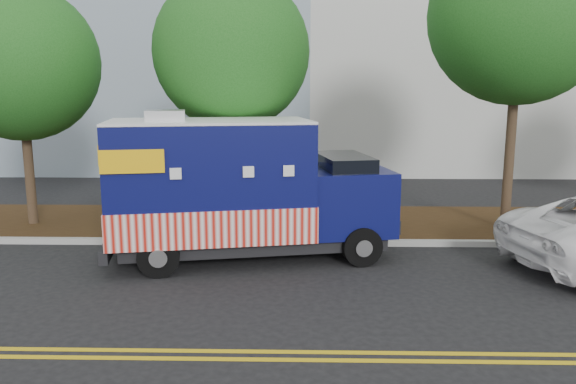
{
  "coord_description": "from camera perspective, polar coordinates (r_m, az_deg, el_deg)",
  "views": [
    {
      "loc": [
        1.62,
        -12.33,
        3.94
      ],
      "look_at": [
        1.32,
        0.6,
        1.52
      ],
      "focal_mm": 35.0,
      "sensor_mm": 36.0,
      "label": 1
    }
  ],
  "objects": [
    {
      "name": "mulch_strip",
      "position": [
        16.37,
        -4.39,
        -3.09
      ],
      "size": [
        120.0,
        4.0,
        0.15
      ],
      "primitive_type": "cube",
      "color": "black",
      "rests_on": "ground"
    },
    {
      "name": "food_truck",
      "position": [
        12.96,
        -5.28,
        -0.03
      ],
      "size": [
        6.86,
        3.58,
        3.45
      ],
      "rotation": [
        0.0,
        0.0,
        0.19
      ],
      "color": "black",
      "rests_on": "ground"
    },
    {
      "name": "sign_post",
      "position": [
        14.83,
        -9.31,
        -0.19
      ],
      "size": [
        0.06,
        0.06,
        2.4
      ],
      "primitive_type": "cube",
      "color": "#473828",
      "rests_on": "ground"
    },
    {
      "name": "centerline_far",
      "position": [
        8.73,
        -9.9,
        -16.34
      ],
      "size": [
        120.0,
        0.1,
        0.01
      ],
      "primitive_type": "cube",
      "color": "gold",
      "rests_on": "ground"
    },
    {
      "name": "curb",
      "position": [
        14.35,
        -5.22,
        -5.07
      ],
      "size": [
        120.0,
        0.18,
        0.15
      ],
      "primitive_type": "cube",
      "color": "#9E9E99",
      "rests_on": "ground"
    },
    {
      "name": "tree_a",
      "position": [
        17.1,
        -25.57,
        11.74
      ],
      "size": [
        4.2,
        4.2,
        6.69
      ],
      "color": "#38281C",
      "rests_on": "ground"
    },
    {
      "name": "centerline_near",
      "position": [
        8.95,
        -9.58,
        -15.62
      ],
      "size": [
        120.0,
        0.1,
        0.01
      ],
      "primitive_type": "cube",
      "color": "gold",
      "rests_on": "ground"
    },
    {
      "name": "ground",
      "position": [
        13.04,
        -5.91,
        -7.04
      ],
      "size": [
        120.0,
        120.0,
        0.0
      ],
      "primitive_type": "plane",
      "color": "black",
      "rests_on": "ground"
    },
    {
      "name": "tree_b",
      "position": [
        15.25,
        -5.75,
        13.97
      ],
      "size": [
        4.11,
        4.11,
        6.92
      ],
      "color": "#38281C",
      "rests_on": "ground"
    },
    {
      "name": "tree_c",
      "position": [
        16.18,
        22.48,
        16.34
      ],
      "size": [
        4.65,
        4.65,
        8.11
      ],
      "color": "#38281C",
      "rests_on": "ground"
    }
  ]
}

